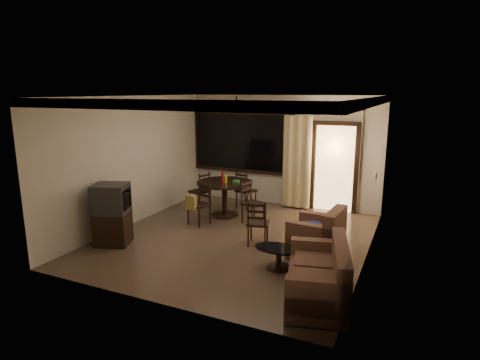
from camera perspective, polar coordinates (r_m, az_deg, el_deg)
The scene contains 12 objects.
ground at distance 8.16m, azimuth -0.48°, elevation -8.26°, with size 5.50×5.50×0.00m, color #7F6651.
room_shell at distance 9.13m, azimuth 7.62°, elevation 5.73°, with size 5.50×6.70×5.50m.
dining_table at distance 9.42m, azimuth -2.18°, elevation -1.30°, with size 1.31×1.31×1.04m.
dining_chair_west at distance 10.07m, azimuth -5.71°, elevation -2.56°, with size 0.52×0.52×0.95m.
dining_chair_east at distance 8.99m, azimuth 1.79°, elevation -4.37°, with size 0.52×0.52×0.95m.
dining_chair_south at distance 8.91m, azimuth -5.89°, elevation -4.43°, with size 0.52×0.56×0.95m.
dining_chair_north at distance 10.08m, azimuth 0.83°, elevation -2.48°, with size 0.52×0.52×0.95m.
tv_cabinet at distance 8.07m, azimuth -17.73°, elevation -4.66°, with size 0.78×0.75×1.19m.
sofa at distance 5.91m, azimuth 11.49°, elevation -13.53°, with size 1.16×1.68×0.82m.
armchair at distance 7.37m, azimuth 11.19°, elevation -7.88°, with size 0.92×0.92×0.86m.
coffee_table at distance 6.81m, azimuth 5.55°, elevation -10.50°, with size 0.82×0.49×0.36m.
side_chair at distance 7.76m, azimuth 2.55°, elevation -7.28°, with size 0.48×0.48×0.90m.
Camera 1 is at (3.21, -6.91, 2.90)m, focal length 30.00 mm.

